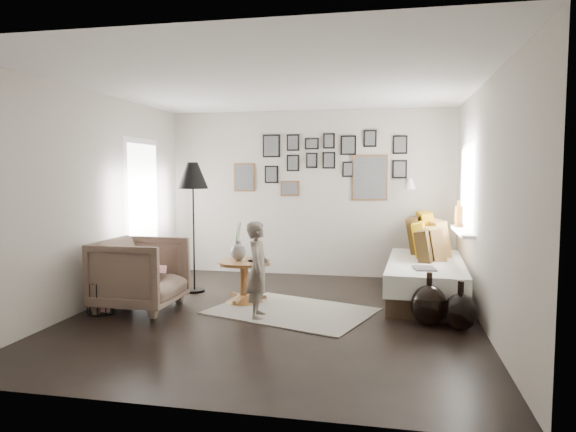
% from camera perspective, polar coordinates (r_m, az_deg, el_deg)
% --- Properties ---
extents(ground, '(4.80, 4.80, 0.00)m').
position_cam_1_polar(ground, '(5.98, -1.44, -10.95)').
color(ground, black).
rests_on(ground, ground).
extents(wall_back, '(4.50, 0.00, 4.50)m').
position_cam_1_polar(wall_back, '(8.12, 2.31, 2.52)').
color(wall_back, '#AEA598').
rests_on(wall_back, ground).
extents(wall_front, '(4.50, 0.00, 4.50)m').
position_cam_1_polar(wall_front, '(3.48, -10.34, -0.65)').
color(wall_front, '#AEA598').
rests_on(wall_front, ground).
extents(wall_left, '(0.00, 4.80, 4.80)m').
position_cam_1_polar(wall_left, '(6.64, -20.76, 1.69)').
color(wall_left, '#AEA598').
rests_on(wall_left, ground).
extents(wall_right, '(0.00, 4.80, 4.80)m').
position_cam_1_polar(wall_right, '(5.71, 21.14, 1.22)').
color(wall_right, '#AEA598').
rests_on(wall_right, ground).
extents(ceiling, '(4.80, 4.80, 0.00)m').
position_cam_1_polar(ceiling, '(5.84, -1.50, 14.42)').
color(ceiling, white).
rests_on(ceiling, wall_back).
extents(door_left, '(0.00, 2.14, 2.14)m').
position_cam_1_polar(door_left, '(7.69, -15.85, 0.34)').
color(door_left, white).
rests_on(door_left, wall_left).
extents(window_right, '(0.15, 1.32, 1.30)m').
position_cam_1_polar(window_right, '(7.05, 18.62, -1.08)').
color(window_right, white).
rests_on(window_right, wall_right).
extents(gallery_wall, '(2.74, 0.03, 1.08)m').
position_cam_1_polar(gallery_wall, '(8.06, 4.33, 5.64)').
color(gallery_wall, brown).
rests_on(gallery_wall, wall_back).
extents(wall_sconce, '(0.18, 0.36, 0.16)m').
position_cam_1_polar(wall_sconce, '(7.75, 13.40, 3.49)').
color(wall_sconce, white).
rests_on(wall_sconce, wall_back).
extents(rug, '(2.10, 1.76, 0.01)m').
position_cam_1_polar(rug, '(6.13, 0.38, -10.50)').
color(rug, silver).
rests_on(rug, ground).
extents(pedestal_table, '(0.67, 0.67, 0.53)m').
position_cam_1_polar(pedestal_table, '(6.51, -4.89, -7.45)').
color(pedestal_table, brown).
rests_on(pedestal_table, ground).
extents(vase, '(0.19, 0.19, 0.48)m').
position_cam_1_polar(vase, '(6.47, -5.54, -3.62)').
color(vase, black).
rests_on(vase, pedestal_table).
extents(candles, '(0.12, 0.12, 0.25)m').
position_cam_1_polar(candles, '(6.41, -3.96, -3.94)').
color(candles, black).
rests_on(candles, pedestal_table).
extents(daybed, '(1.05, 2.27, 1.07)m').
position_cam_1_polar(daybed, '(6.96, 14.99, -5.94)').
color(daybed, black).
rests_on(daybed, ground).
extents(magazine_on_daybed, '(0.28, 0.36, 0.02)m').
position_cam_1_polar(magazine_on_daybed, '(6.28, 14.91, -5.65)').
color(magazine_on_daybed, black).
rests_on(magazine_on_daybed, daybed).
extents(armchair, '(0.94, 0.91, 0.85)m').
position_cam_1_polar(armchair, '(6.41, -16.09, -6.17)').
color(armchair, brown).
rests_on(armchair, ground).
extents(armchair_cushion, '(0.40, 0.41, 0.17)m').
position_cam_1_polar(armchair_cushion, '(6.43, -15.65, -5.62)').
color(armchair_cushion, white).
rests_on(armchair_cushion, armchair).
extents(floor_lamp, '(0.41, 0.41, 1.77)m').
position_cam_1_polar(floor_lamp, '(7.05, -10.53, 3.90)').
color(floor_lamp, black).
rests_on(floor_lamp, ground).
extents(magazine_basket, '(0.31, 0.31, 0.37)m').
position_cam_1_polar(magazine_basket, '(6.39, -20.09, -8.51)').
color(magazine_basket, black).
rests_on(magazine_basket, ground).
extents(demijohn_large, '(0.38, 0.38, 0.57)m').
position_cam_1_polar(demijohn_large, '(5.74, 15.38, -9.53)').
color(demijohn_large, black).
rests_on(demijohn_large, ground).
extents(demijohn_small, '(0.34, 0.34, 0.52)m').
position_cam_1_polar(demijohn_small, '(5.66, 18.58, -10.07)').
color(demijohn_small, black).
rests_on(demijohn_small, ground).
extents(child, '(0.32, 0.43, 1.09)m').
position_cam_1_polar(child, '(5.77, -3.34, -5.99)').
color(child, '#685D52').
rests_on(child, ground).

